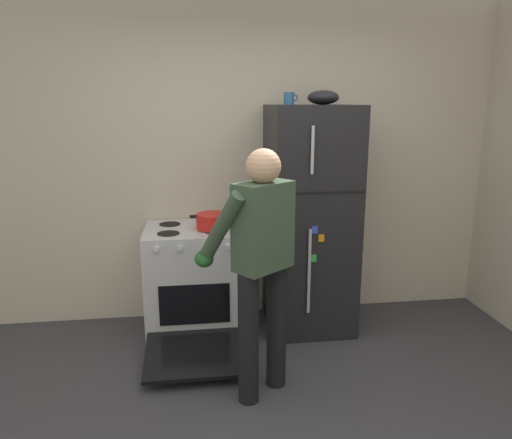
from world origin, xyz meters
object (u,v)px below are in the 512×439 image
(red_pot, at_px, (213,221))
(mixing_bowl, at_px, (323,97))
(stove_range, at_px, (194,282))
(person_cook, at_px, (259,253))
(coffee_mug, at_px, (289,98))
(refrigerator, at_px, (310,220))

(red_pot, xyz_separation_m, mixing_bowl, (0.88, 0.05, 0.94))
(stove_range, relative_size, person_cook, 0.75)
(stove_range, height_order, red_pot, red_pot)
(red_pot, distance_m, coffee_mug, 1.13)
(refrigerator, bearing_deg, stove_range, -178.96)
(refrigerator, height_order, stove_range, refrigerator)
(red_pot, xyz_separation_m, coffee_mug, (0.62, 0.10, 0.94))
(person_cook, bearing_deg, refrigerator, 59.39)
(refrigerator, bearing_deg, person_cook, -120.61)
(stove_range, distance_m, person_cook, 1.12)
(stove_range, bearing_deg, red_pot, -11.42)
(coffee_mug, bearing_deg, red_pot, -170.81)
(person_cook, distance_m, red_pot, 0.91)
(refrigerator, bearing_deg, mixing_bowl, 0.21)
(refrigerator, relative_size, mixing_bowl, 7.50)
(stove_range, distance_m, mixing_bowl, 1.79)
(red_pot, relative_size, coffee_mug, 3.19)
(refrigerator, distance_m, red_pot, 0.80)
(stove_range, xyz_separation_m, person_cook, (0.41, -0.91, 0.52))
(person_cook, xyz_separation_m, mixing_bowl, (0.63, 0.92, 0.94))
(mixing_bowl, bearing_deg, coffee_mug, 169.01)
(refrigerator, height_order, person_cook, refrigerator)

